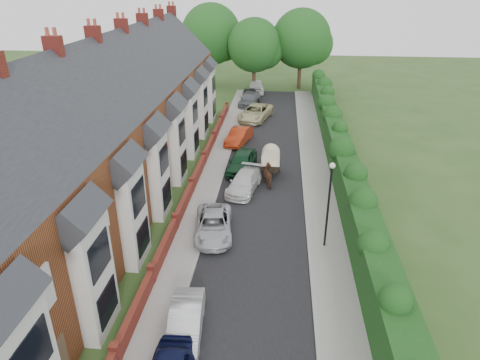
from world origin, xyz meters
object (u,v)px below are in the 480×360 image
object	(u,v)px
car_red	(239,136)
horse_cart	(271,159)
car_black	(251,95)
horse	(270,176)
car_green	(242,162)
car_beige	(256,112)
car_grey	(250,99)
car_silver_a	(186,322)
car_silver_b	(214,225)
lamppost	(329,195)
car_white	(244,182)

from	to	relation	value
car_red	horse_cart	world-z (taller)	horse_cart
car_black	horse_cart	size ratio (longest dim) A/B	1.35
car_black	horse	xyz separation A→B (m)	(3.05, -23.45, 0.03)
car_green	car_beige	xyz separation A→B (m)	(0.23, 13.37, 0.01)
car_beige	car_grey	bearing A→B (deg)	114.87
car_silver_a	car_black	world-z (taller)	car_black
car_red	horse_cart	bearing A→B (deg)	-52.00
car_silver_b	car_beige	bearing A→B (deg)	80.38
lamppost	car_beige	xyz separation A→B (m)	(-5.37, 23.40, -2.52)
horse_cart	car_red	bearing A→B (deg)	114.84
car_red	horse	xyz separation A→B (m)	(3.05, -8.54, 0.06)
lamppost	car_grey	xyz separation A→B (m)	(-6.40, 29.00, -2.57)
lamppost	car_grey	bearing A→B (deg)	102.45
lamppost	car_red	size ratio (longest dim) A/B	1.20
car_silver_a	horse	distance (m)	14.97
horse	car_grey	bearing A→B (deg)	-102.04
car_silver_b	car_grey	bearing A→B (deg)	82.99
horse_cart	lamppost	bearing A→B (deg)	-70.57
car_silver_b	car_green	bearing A→B (deg)	78.08
car_red	lamppost	bearing A→B (deg)	-55.15
car_green	lamppost	bearing A→B (deg)	-52.46
car_silver_b	horse_cart	bearing A→B (deg)	63.87
car_white	car_red	distance (m)	9.57
car_grey	horse_cart	xyz separation A→B (m)	(3.05, -19.49, 0.59)
car_white	car_grey	distance (m)	22.44
car_beige	car_grey	distance (m)	5.69
car_red	car_beige	world-z (taller)	car_beige
car_white	lamppost	bearing A→B (deg)	-41.08
car_silver_a	car_red	bearing A→B (deg)	84.84
car_black	horse	bearing A→B (deg)	-93.85
car_white	car_black	world-z (taller)	car_black
car_beige	horse_cart	world-z (taller)	horse_cart
car_silver_a	car_grey	distance (m)	36.11
car_beige	horse_cart	xyz separation A→B (m)	(2.01, -13.89, 0.55)
car_green	horse	distance (m)	3.35
car_silver_a	car_silver_b	world-z (taller)	car_silver_b
horse_cart	car_beige	bearing A→B (deg)	98.24
car_white	car_beige	distance (m)	16.80
car_grey	horse	world-z (taller)	horse
car_red	horse	distance (m)	9.07
horse_cart	car_silver_a	bearing A→B (deg)	-100.36
car_black	car_beige	bearing A→B (deg)	-93.51
car_green	car_grey	world-z (taller)	car_green
horse	horse_cart	bearing A→B (deg)	-110.12
car_beige	horse_cart	size ratio (longest dim) A/B	1.75
car_red	car_grey	world-z (taller)	car_grey
lamppost	horse_cart	world-z (taller)	lamppost
car_grey	horse_cart	distance (m)	19.74
car_red	horse	bearing A→B (deg)	-57.21
car_green	horse	bearing A→B (deg)	-39.52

